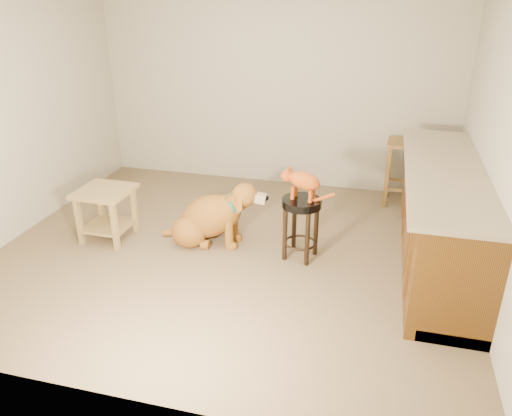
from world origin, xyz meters
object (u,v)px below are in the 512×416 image
(padded_stool, at_px, (301,216))
(side_table, at_px, (106,206))
(wood_stool, at_px, (403,172))
(golden_retriever, at_px, (210,218))
(tabby_kitten, at_px, (301,181))

(padded_stool, relative_size, side_table, 1.12)
(padded_stool, distance_m, wood_stool, 1.85)
(golden_retriever, xyz_separation_m, tabby_kitten, (0.92, -0.07, 0.51))
(golden_retriever, bearing_deg, wood_stool, 37.80)
(side_table, distance_m, golden_retriever, 1.07)
(tabby_kitten, bearing_deg, side_table, -164.68)
(padded_stool, height_order, wood_stool, wood_stool)
(golden_retriever, bearing_deg, padded_stool, -5.96)
(wood_stool, height_order, golden_retriever, wood_stool)
(golden_retriever, relative_size, tabby_kitten, 2.17)
(golden_retriever, bearing_deg, tabby_kitten, -5.79)
(wood_stool, xyz_separation_m, golden_retriever, (-1.87, -1.52, -0.13))
(wood_stool, distance_m, side_table, 3.37)
(golden_retriever, bearing_deg, side_table, -171.64)
(padded_stool, bearing_deg, tabby_kitten, 161.97)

